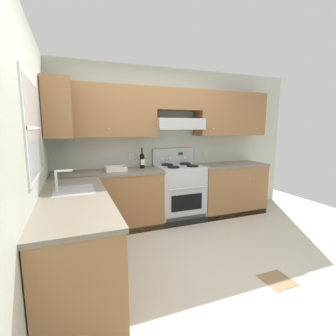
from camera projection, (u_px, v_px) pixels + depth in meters
The scene contains 9 objects.
ground_plane at pixel (190, 259), 2.96m from camera, with size 7.04×7.04×0.00m, color beige.
floor_accent_tile at pixel (277, 280), 2.54m from camera, with size 0.30×0.30×0.01m, color olive.
wall_back at pixel (173, 132), 4.27m from camera, with size 4.68×0.57×2.55m.
wall_left at pixel (33, 150), 2.37m from camera, with size 0.47×4.00×2.55m.
counter_back_run at pixel (168, 195), 4.10m from camera, with size 3.60×0.65×0.91m.
counter_left_run at pixel (77, 240), 2.43m from camera, with size 0.63×1.91×1.13m.
stove at pixel (179, 192), 4.18m from camera, with size 0.76×0.62×1.20m.
wine_bottle at pixel (142, 160), 3.97m from camera, with size 0.08×0.08×0.33m.
bowl at pixel (116, 169), 3.74m from camera, with size 0.31×0.26×0.06m.
Camera 1 is at (-1.25, -2.46, 1.55)m, focal length 26.40 mm.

